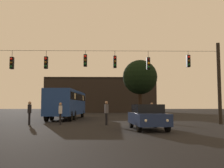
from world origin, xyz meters
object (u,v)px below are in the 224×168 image
object	(u,v)px
pedestrian_crossing_center	(152,111)
tree_left_silhouette	(140,77)
pedestrian_crossing_right	(106,111)
pedestrian_near_bus	(60,112)
car_near_right	(148,116)
pedestrian_crossing_left	(29,111)
city_bus	(67,102)

from	to	relation	value
pedestrian_crossing_center	tree_left_silhouette	size ratio (longest dim) A/B	0.20
pedestrian_crossing_right	tree_left_silhouette	world-z (taller)	tree_left_silhouette
pedestrian_near_bus	tree_left_silhouette	distance (m)	22.66
car_near_right	pedestrian_crossing_center	size ratio (longest dim) A/B	2.59
pedestrian_crossing_left	pedestrian_crossing_right	xyz separation A→B (m)	(5.83, -0.35, 0.01)
pedestrian_crossing_center	car_near_right	bearing A→B (deg)	-101.78
car_near_right	tree_left_silhouette	size ratio (longest dim) A/B	0.52
pedestrian_near_bus	pedestrian_crossing_center	bearing A→B (deg)	22.48
pedestrian_crossing_center	tree_left_silhouette	xyz separation A→B (m)	(1.13, 17.23, 4.88)
car_near_right	pedestrian_crossing_right	xyz separation A→B (m)	(-2.52, 3.67, 0.22)
city_bus	pedestrian_crossing_left	bearing A→B (deg)	-100.52
pedestrian_crossing_left	city_bus	bearing A→B (deg)	79.48
car_near_right	pedestrian_crossing_left	world-z (taller)	pedestrian_crossing_left
city_bus	pedestrian_near_bus	bearing A→B (deg)	-84.86
pedestrian_crossing_left	pedestrian_near_bus	xyz separation A→B (m)	(2.31, 0.11, -0.06)
pedestrian_crossing_center	pedestrian_near_bus	distance (m)	8.17
pedestrian_near_bus	tree_left_silhouette	size ratio (longest dim) A/B	0.20
car_near_right	pedestrian_crossing_center	xyz separation A→B (m)	(1.51, 7.25, 0.17)
pedestrian_crossing_right	pedestrian_near_bus	size ratio (longest dim) A/B	1.06
city_bus	pedestrian_crossing_left	size ratio (longest dim) A/B	6.27
car_near_right	pedestrian_near_bus	world-z (taller)	pedestrian_near_bus
tree_left_silhouette	car_near_right	bearing A→B (deg)	-96.16
pedestrian_crossing_center	pedestrian_crossing_right	size ratio (longest dim) A/B	0.96
pedestrian_crossing_left	pedestrian_near_bus	bearing A→B (deg)	2.69
pedestrian_crossing_right	car_near_right	bearing A→B (deg)	-55.55
pedestrian_crossing_left	pedestrian_crossing_center	world-z (taller)	pedestrian_crossing_left
tree_left_silhouette	pedestrian_near_bus	bearing A→B (deg)	-113.09
city_bus	pedestrian_crossing_right	world-z (taller)	city_bus
tree_left_silhouette	city_bus	bearing A→B (deg)	-128.08
pedestrian_near_bus	pedestrian_crossing_left	bearing A→B (deg)	-177.31
city_bus	tree_left_silhouette	bearing A→B (deg)	51.92
car_near_right	tree_left_silhouette	distance (m)	25.13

